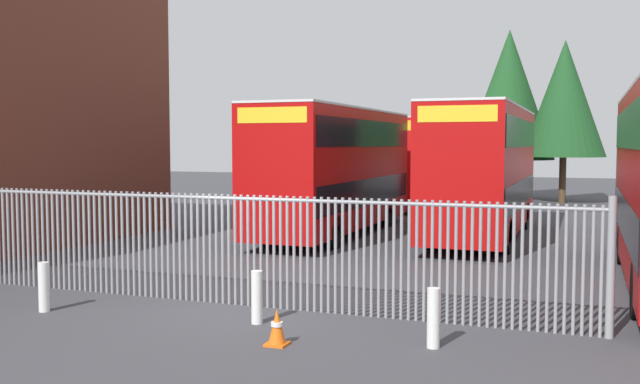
% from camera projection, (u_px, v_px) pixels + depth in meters
% --- Properties ---
extents(ground_plane, '(100.00, 100.00, 0.00)m').
position_uv_depth(ground_plane, '(367.00, 249.00, 21.44)').
color(ground_plane, '#3D3D42').
extents(palisade_fence, '(14.35, 0.14, 2.35)m').
position_uv_depth(palisade_fence, '(226.00, 245.00, 14.07)').
color(palisade_fence, gray).
rests_on(palisade_fence, ground).
extents(double_decker_bus_behind_fence_left, '(2.54, 10.81, 4.42)m').
position_uv_depth(double_decker_bus_behind_fence_left, '(484.00, 167.00, 23.96)').
color(double_decker_bus_behind_fence_left, '#B70C0C').
rests_on(double_decker_bus_behind_fence_left, ground).
extents(double_decker_bus_behind_fence_right, '(2.54, 10.81, 4.42)m').
position_uv_depth(double_decker_bus_behind_fence_right, '(336.00, 166.00, 24.85)').
color(double_decker_bus_behind_fence_right, '#B70C0C').
rests_on(double_decker_bus_behind_fence_right, ground).
extents(double_decker_bus_far_back, '(2.54, 10.81, 4.42)m').
position_uv_depth(double_decker_bus_far_back, '(432.00, 159.00, 36.22)').
color(double_decker_bus_far_back, red).
rests_on(double_decker_bus_far_back, ground).
extents(bollard_near_left, '(0.20, 0.20, 0.95)m').
position_uv_depth(bollard_near_left, '(44.00, 287.00, 13.46)').
color(bollard_near_left, silver).
rests_on(bollard_near_left, ground).
extents(bollard_center_front, '(0.20, 0.20, 0.95)m').
position_uv_depth(bollard_center_front, '(257.00, 297.00, 12.55)').
color(bollard_center_front, silver).
rests_on(bollard_center_front, ground).
extents(bollard_near_right, '(0.20, 0.20, 0.95)m').
position_uv_depth(bollard_near_right, '(433.00, 318.00, 11.06)').
color(bollard_near_right, silver).
rests_on(bollard_near_right, ground).
extents(traffic_cone_by_gate, '(0.34, 0.34, 0.59)m').
position_uv_depth(traffic_cone_by_gate, '(277.00, 327.00, 11.22)').
color(traffic_cone_by_gate, orange).
rests_on(traffic_cone_by_gate, ground).
extents(tree_tall_back, '(5.20, 5.20, 9.71)m').
position_uv_depth(tree_tall_back, '(509.00, 95.00, 40.51)').
color(tree_tall_back, '#4C3823').
rests_on(tree_tall_back, ground).
extents(tree_short_side, '(4.35, 4.35, 8.71)m').
position_uv_depth(tree_short_side, '(564.00, 99.00, 37.65)').
color(tree_short_side, '#4C3823').
rests_on(tree_short_side, ground).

